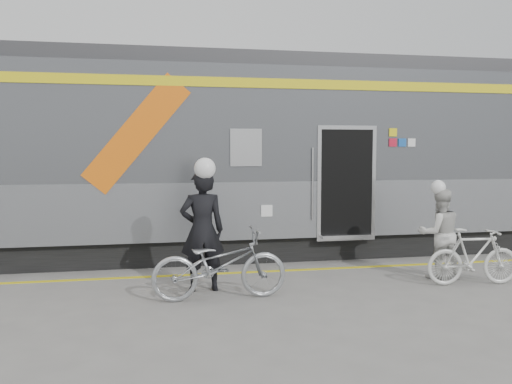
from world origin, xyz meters
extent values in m
plane|color=slate|center=(0.00, 0.00, 0.00)|extent=(90.00, 90.00, 0.00)
cube|color=black|center=(-0.26, 4.20, 0.25)|extent=(24.00, 2.70, 0.50)
cube|color=#9EA0A5|center=(-0.26, 4.20, 1.05)|extent=(24.00, 3.00, 1.10)
cube|color=#585A5F|center=(-0.26, 4.20, 2.70)|extent=(24.00, 3.00, 2.20)
cube|color=#38383A|center=(-0.26, 4.20, 3.95)|extent=(24.00, 2.64, 0.30)
cube|color=yellow|center=(-0.26, 2.69, 3.45)|extent=(24.00, 0.02, 0.18)
cube|color=orange|center=(-2.06, 2.69, 2.50)|extent=(1.96, 0.01, 2.19)
cube|color=black|center=(-0.06, 2.69, 2.25)|extent=(0.55, 0.02, 0.65)
cube|color=black|center=(1.94, 2.90, 1.55)|extent=(1.05, 0.45, 2.10)
cube|color=silver|center=(1.94, 2.69, 1.55)|extent=(1.20, 0.02, 2.25)
cylinder|color=silver|center=(1.24, 2.67, 1.55)|extent=(0.04, 0.04, 1.40)
cube|color=silver|center=(1.94, 2.65, 0.52)|extent=(1.05, 0.25, 0.06)
cube|color=yellow|center=(2.89, 2.69, 2.55)|extent=(0.16, 0.01, 0.16)
cube|color=#B8152D|center=(2.89, 2.69, 2.35)|extent=(0.16, 0.01, 0.16)
cube|color=#1954A8|center=(3.09, 2.69, 2.35)|extent=(0.16, 0.01, 0.16)
cube|color=silver|center=(3.29, 2.69, 2.35)|extent=(0.16, 0.01, 0.16)
cube|color=silver|center=(0.34, 2.69, 1.05)|extent=(0.22, 0.01, 0.22)
cube|color=yellow|center=(0.00, 2.15, 0.00)|extent=(24.00, 0.12, 0.01)
imported|color=black|center=(-1.05, 1.07, 0.95)|extent=(0.70, 0.47, 1.91)
imported|color=#A1A4A8|center=(-0.85, 0.52, 0.52)|extent=(2.01, 0.74, 1.05)
imported|color=beige|center=(3.02, 1.10, 0.78)|extent=(0.81, 0.66, 1.55)
imported|color=silver|center=(3.32, 0.55, 0.47)|extent=(1.60, 0.59, 0.94)
sphere|color=white|center=(-1.05, 1.07, 2.07)|extent=(0.33, 0.33, 0.33)
sphere|color=white|center=(3.02, 1.10, 1.67)|extent=(0.25, 0.25, 0.25)
camera|label=1|loc=(-1.87, -7.31, 2.23)|focal=38.00mm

